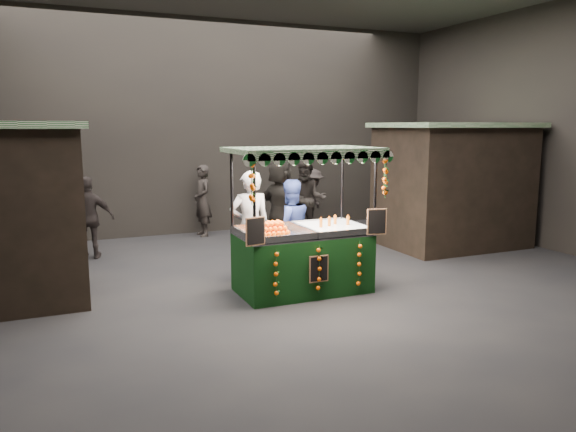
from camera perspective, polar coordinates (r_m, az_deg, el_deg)
name	(u,v)px	position (r m, az deg, el deg)	size (l,w,h in m)	color
ground	(290,286)	(8.84, 0.18, -7.32)	(12.00, 12.00, 0.00)	black
market_hall	(290,69)	(8.50, 0.19, 15.07)	(12.10, 10.10, 5.05)	black
neighbour_stall_right	(452,184)	(12.15, 16.69, 3.17)	(3.00, 2.20, 2.60)	black
juice_stall	(304,248)	(8.40, 1.66, -3.35)	(2.29, 1.35, 2.22)	black
vendor_grey	(250,227)	(8.95, -3.98, -1.10)	(0.70, 0.50, 1.83)	gray
vendor_blue	(290,228)	(9.31, 0.17, -1.23)	(0.83, 0.66, 1.65)	navy
shopper_0	(75,218)	(11.28, -21.32, -0.22)	(0.68, 0.62, 1.57)	#2D2625
shopper_1	(307,200)	(12.31, 1.99, 1.71)	(1.08, 0.99, 1.79)	black
shopper_2	(89,218)	(11.15, -19.99, -0.19)	(1.00, 0.61, 1.59)	black
shopper_3	(313,200)	(13.36, 2.62, 1.69)	(1.04, 1.11, 1.50)	#2B2523
shopper_4	(21,214)	(10.96, -26.02, 0.15)	(1.11, 1.08, 1.93)	#2E2725
shopper_5	(281,203)	(11.57, -0.76, 1.35)	(0.86, 1.78, 1.84)	black
shopper_6	(202,201)	(12.83, -8.90, 1.59)	(0.46, 0.64, 1.65)	black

